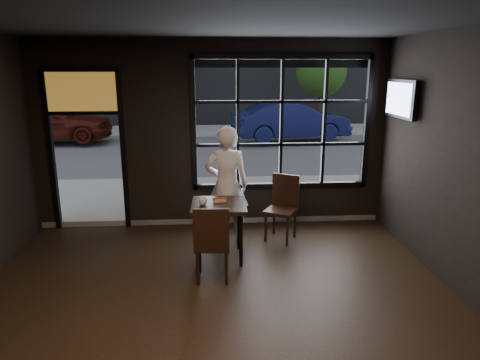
{
  "coord_description": "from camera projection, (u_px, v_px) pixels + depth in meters",
  "views": [
    {
      "loc": [
        -0.01,
        -3.77,
        2.72
      ],
      "look_at": [
        0.4,
        2.2,
        1.15
      ],
      "focal_mm": 32.0,
      "sensor_mm": 36.0,
      "label": 1
    }
  ],
  "objects": [
    {
      "name": "man",
      "position": [
        227.0,
        185.0,
        6.7
      ],
      "size": [
        0.7,
        0.47,
        1.88
      ],
      "primitive_type": "imported",
      "rotation": [
        0.0,
        0.0,
        3.11
      ],
      "color": "silver",
      "rests_on": "floor"
    },
    {
      "name": "tree_right",
      "position": [
        321.0,
        72.0,
        18.04
      ],
      "size": [
        2.12,
        2.12,
        3.62
      ],
      "color": "#332114",
      "rests_on": "street_asphalt"
    },
    {
      "name": "cup",
      "position": [
        203.0,
        202.0,
        6.06
      ],
      "size": [
        0.13,
        0.13,
        0.1
      ],
      "primitive_type": "imported",
      "rotation": [
        0.0,
        0.0,
        -0.07
      ],
      "color": "silver",
      "rests_on": "cafe_table"
    },
    {
      "name": "window_frame",
      "position": [
        281.0,
        123.0,
        7.33
      ],
      "size": [
        3.06,
        0.12,
        2.28
      ],
      "primitive_type": "cube",
      "color": "black",
      "rests_on": "ground"
    },
    {
      "name": "tree_left",
      "position": [
        155.0,
        58.0,
        17.47
      ],
      "size": [
        2.58,
        2.58,
        4.41
      ],
      "color": "#332114",
      "rests_on": "street_asphalt"
    },
    {
      "name": "floor",
      "position": [
        215.0,
        346.0,
        4.33
      ],
      "size": [
        6.0,
        7.0,
        0.02
      ],
      "primitive_type": "cube",
      "color": "black",
      "rests_on": "ground"
    },
    {
      "name": "stained_transom",
      "position": [
        82.0,
        91.0,
        6.97
      ],
      "size": [
        1.2,
        0.06,
        0.7
      ],
      "primitive_type": "cube",
      "color": "orange",
      "rests_on": "ground"
    },
    {
      "name": "street_asphalt",
      "position": [
        211.0,
        112.0,
        27.49
      ],
      "size": [
        60.0,
        41.0,
        0.04
      ],
      "primitive_type": "cube",
      "color": "#545456",
      "rests_on": "ground"
    },
    {
      "name": "chair_near",
      "position": [
        212.0,
        242.0,
        5.58
      ],
      "size": [
        0.47,
        0.47,
        1.04
      ],
      "primitive_type": "cube",
      "rotation": [
        0.0,
        0.0,
        3.09
      ],
      "color": "black",
      "rests_on": "floor"
    },
    {
      "name": "cafe_table",
      "position": [
        219.0,
        231.0,
        6.23
      ],
      "size": [
        0.8,
        0.8,
        0.84
      ],
      "primitive_type": "cube",
      "rotation": [
        0.0,
        0.0,
        -0.02
      ],
      "color": "black",
      "rests_on": "floor"
    },
    {
      "name": "ceiling",
      "position": [
        210.0,
        7.0,
        3.51
      ],
      "size": [
        6.0,
        7.0,
        0.02
      ],
      "primitive_type": "cube",
      "color": "black",
      "rests_on": "ground"
    },
    {
      "name": "navy_car",
      "position": [
        291.0,
        121.0,
        15.87
      ],
      "size": [
        4.49,
        2.26,
        1.41
      ],
      "primitive_type": "imported",
      "rotation": [
        0.0,
        0.0,
        1.76
      ],
      "color": "#0F1340",
      "rests_on": "street_asphalt"
    },
    {
      "name": "tv",
      "position": [
        401.0,
        99.0,
        6.58
      ],
      "size": [
        0.11,
        0.99,
        0.58
      ],
      "primitive_type": "cube",
      "color": "black",
      "rests_on": "wall_right"
    },
    {
      "name": "hotdog",
      "position": [
        220.0,
        200.0,
        6.19
      ],
      "size": [
        0.21,
        0.12,
        0.06
      ],
      "primitive_type": null,
      "rotation": [
        0.0,
        0.0,
        0.23
      ],
      "color": "tan",
      "rests_on": "cafe_table"
    },
    {
      "name": "chair_window",
      "position": [
        281.0,
        209.0,
        6.88
      ],
      "size": [
        0.62,
        0.62,
        1.05
      ],
      "primitive_type": "cube",
      "rotation": [
        0.0,
        0.0,
        -0.52
      ],
      "color": "black",
      "rests_on": "floor"
    },
    {
      "name": "maroon_car",
      "position": [
        49.0,
        121.0,
        15.57
      ],
      "size": [
        4.5,
        1.91,
        1.52
      ],
      "primitive_type": "imported",
      "rotation": [
        0.0,
        0.0,
        1.55
      ],
      "color": "#400F09",
      "rests_on": "street_asphalt"
    }
  ]
}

